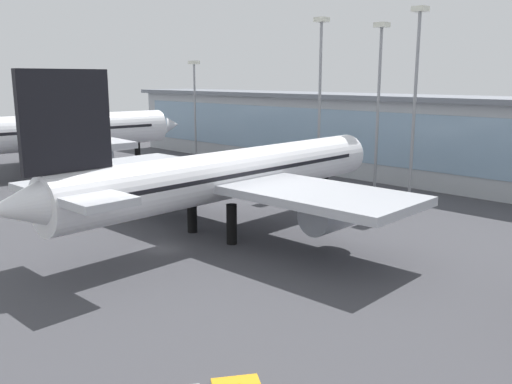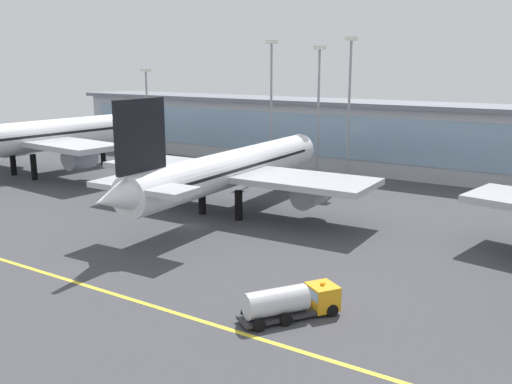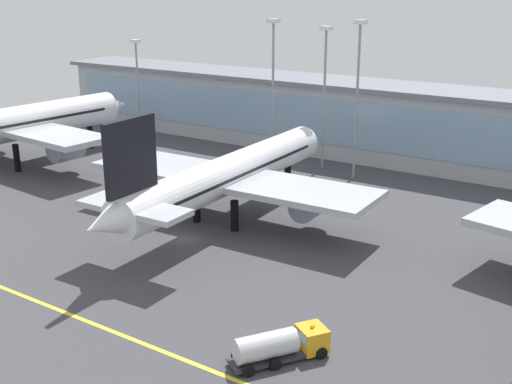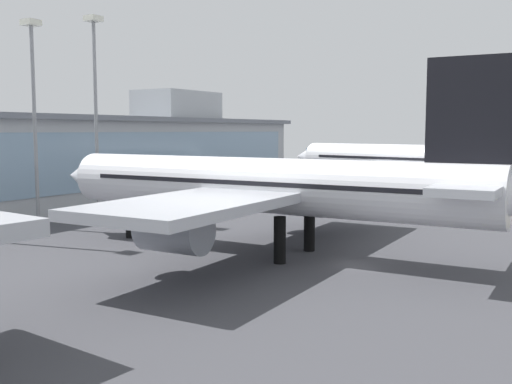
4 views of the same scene
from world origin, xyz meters
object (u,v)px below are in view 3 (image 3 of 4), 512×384
(fuel_tanker_truck, at_px, (283,344))
(apron_light_mast_east, at_px, (273,73))
(airliner_near_left, at_px, (17,124))
(airliner_near_right, at_px, (228,175))
(apron_light_mast_centre, at_px, (325,78))
(apron_light_mast_west, at_px, (358,79))
(apron_light_mast_far_east, at_px, (137,72))

(fuel_tanker_truck, height_order, apron_light_mast_east, apron_light_mast_east)
(airliner_near_left, height_order, airliner_near_right, airliner_near_left)
(apron_light_mast_centre, bearing_deg, apron_light_mast_east, -159.42)
(airliner_near_right, relative_size, apron_light_mast_east, 2.04)
(airliner_near_left, xyz_separation_m, airliner_near_right, (48.86, -2.48, -1.04))
(airliner_near_left, height_order, apron_light_mast_west, apron_light_mast_west)
(apron_light_mast_far_east, bearing_deg, airliner_near_left, -91.68)
(apron_light_mast_centre, bearing_deg, fuel_tanker_truck, -65.10)
(airliner_near_right, bearing_deg, apron_light_mast_centre, 1.29)
(apron_light_mast_east, bearing_deg, airliner_near_left, -146.47)
(fuel_tanker_truck, height_order, apron_light_mast_west, apron_light_mast_west)
(airliner_near_right, xyz_separation_m, apron_light_mast_centre, (-1.71, 31.26, 9.67))
(apron_light_mast_west, xyz_separation_m, apron_light_mast_far_east, (-53.67, 4.40, -3.23))
(airliner_near_left, height_order, apron_light_mast_centre, apron_light_mast_centre)
(airliner_near_right, distance_m, apron_light_mast_centre, 32.76)
(airliner_near_left, xyz_separation_m, fuel_tanker_truck, (73.86, -28.74, -6.01))
(apron_light_mast_centre, distance_m, apron_light_mast_east, 9.19)
(apron_light_mast_west, relative_size, apron_light_mast_east, 1.01)
(apron_light_mast_centre, height_order, apron_light_mast_far_east, apron_light_mast_centre)
(airliner_near_left, xyz_separation_m, apron_light_mast_centre, (47.16, 28.78, 8.63))
(apron_light_mast_centre, height_order, apron_light_mast_east, apron_light_mast_east)
(apron_light_mast_west, height_order, apron_light_mast_east, apron_light_mast_west)
(apron_light_mast_centre, bearing_deg, airliner_near_left, -148.60)
(apron_light_mast_centre, bearing_deg, airliner_near_right, -86.88)
(fuel_tanker_truck, relative_size, apron_light_mast_centre, 0.36)
(airliner_near_right, distance_m, apron_light_mast_east, 31.58)
(apron_light_mast_west, xyz_separation_m, apron_light_mast_east, (-16.00, -0.69, -0.15))
(fuel_tanker_truck, relative_size, apron_light_mast_west, 0.34)
(airliner_near_left, relative_size, apron_light_mast_west, 1.96)
(airliner_near_left, distance_m, apron_light_mast_far_east, 31.27)
(fuel_tanker_truck, relative_size, apron_light_mast_east, 0.34)
(airliner_near_right, relative_size, fuel_tanker_truck, 5.96)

